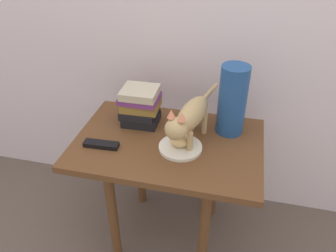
% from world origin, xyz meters
% --- Properties ---
extents(ground_plane, '(6.00, 6.00, 0.00)m').
position_xyz_m(ground_plane, '(0.00, 0.00, 0.00)').
color(ground_plane, brown).
extents(back_panel, '(4.00, 0.04, 2.20)m').
position_xyz_m(back_panel, '(0.00, 0.39, 1.10)').
color(back_panel, silver).
rests_on(back_panel, ground).
extents(side_table, '(0.81, 0.55, 0.62)m').
position_xyz_m(side_table, '(0.00, 0.00, 0.52)').
color(side_table, brown).
rests_on(side_table, ground).
extents(plate, '(0.18, 0.18, 0.01)m').
position_xyz_m(plate, '(0.06, -0.04, 0.62)').
color(plate, silver).
rests_on(plate, side_table).
extents(bread_roll, '(0.09, 0.07, 0.05)m').
position_xyz_m(bread_roll, '(0.06, -0.04, 0.66)').
color(bread_roll, '#E0BC7A').
rests_on(bread_roll, plate).
extents(cat, '(0.16, 0.47, 0.23)m').
position_xyz_m(cat, '(0.09, 0.01, 0.75)').
color(cat, tan).
rests_on(cat, side_table).
extents(book_stack, '(0.18, 0.15, 0.18)m').
position_xyz_m(book_stack, '(-0.16, 0.12, 0.71)').
color(book_stack, black).
rests_on(book_stack, side_table).
extents(green_vase, '(0.12, 0.12, 0.32)m').
position_xyz_m(green_vase, '(0.25, 0.14, 0.78)').
color(green_vase, navy).
rests_on(green_vase, side_table).
extents(tv_remote, '(0.15, 0.05, 0.02)m').
position_xyz_m(tv_remote, '(-0.27, -0.10, 0.63)').
color(tv_remote, black).
rests_on(tv_remote, side_table).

